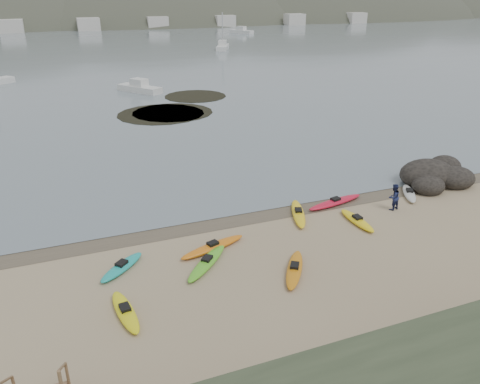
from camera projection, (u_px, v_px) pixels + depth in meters
name	position (u px, v px, depth m)	size (l,w,h in m)	color
ground	(240.00, 215.00, 28.05)	(600.00, 600.00, 0.00)	tan
wet_sand	(242.00, 217.00, 27.79)	(60.00, 60.00, 0.00)	brown
water	(61.00, 12.00, 284.46)	(1200.00, 1200.00, 0.00)	slate
kayaks	(274.00, 237.00, 25.20)	(21.22, 9.18, 0.34)	yellow
person_east	(394.00, 197.00, 28.43)	(0.81, 0.63, 1.67)	navy
rock_cluster	(436.00, 179.00, 32.63)	(5.54, 4.11, 2.00)	black
kelp_mats	(175.00, 108.00, 53.10)	(14.64, 16.08, 0.04)	black
moored_boats	(99.00, 49.00, 100.70)	(89.84, 86.02, 1.31)	silver
far_hills	(166.00, 57.00, 213.30)	(550.00, 135.00, 80.00)	#384235
far_town	(97.00, 24.00, 153.19)	(199.00, 5.00, 4.00)	beige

